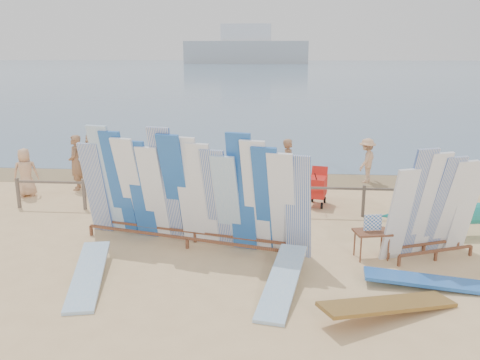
# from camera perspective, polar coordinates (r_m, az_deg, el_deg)

# --- Properties ---
(ground) EXTENTS (160.00, 160.00, 0.00)m
(ground) POSITION_cam_1_polar(r_m,az_deg,el_deg) (11.79, -3.93, -8.19)
(ground) COLOR #DDB67F
(ground) RESTS_ON ground
(ocean) EXTENTS (320.00, 240.00, 0.02)m
(ocean) POSITION_cam_1_polar(r_m,az_deg,el_deg) (138.85, 4.16, 12.39)
(ocean) COLOR slate
(ocean) RESTS_ON ground
(wet_sand_strip) EXTENTS (40.00, 2.60, 0.01)m
(wet_sand_strip) POSITION_cam_1_polar(r_m,az_deg,el_deg) (18.60, -0.62, 0.28)
(wet_sand_strip) COLOR olive
(wet_sand_strip) RESTS_ON ground
(distant_ship) EXTENTS (45.00, 8.00, 14.00)m
(distant_ship) POSITION_cam_1_polar(r_m,az_deg,el_deg) (191.26, 0.68, 14.52)
(distant_ship) COLOR #999EA3
(distant_ship) RESTS_ON ocean
(fence) EXTENTS (12.08, 0.08, 0.90)m
(fence) POSITION_cam_1_polar(r_m,az_deg,el_deg) (14.40, -2.19, -1.31)
(fence) COLOR #65574C
(fence) RESTS_ON ground
(main_surfboard_rack) EXTENTS (5.66, 2.00, 2.86)m
(main_surfboard_rack) POSITION_cam_1_polar(r_m,az_deg,el_deg) (11.87, -5.69, -1.57)
(main_surfboard_rack) COLOR brown
(main_surfboard_rack) RESTS_ON ground
(side_surfboard_rack) EXTENTS (2.29, 1.38, 2.58)m
(side_surfboard_rack) POSITION_cam_1_polar(r_m,az_deg,el_deg) (11.92, 20.90, -3.00)
(side_surfboard_rack) COLOR brown
(side_surfboard_rack) RESTS_ON ground
(vendor_table) EXTENTS (0.86, 0.69, 1.02)m
(vendor_table) POSITION_cam_1_polar(r_m,az_deg,el_deg) (11.74, 14.54, -6.95)
(vendor_table) COLOR brown
(vendor_table) RESTS_ON ground
(flat_board_c) EXTENTS (2.63, 1.77, 0.41)m
(flat_board_c) POSITION_cam_1_polar(r_m,az_deg,el_deg) (9.58, 16.30, -14.35)
(flat_board_c) COLOR brown
(flat_board_c) RESTS_ON ground
(flat_board_d) EXTENTS (2.74, 0.81, 0.22)m
(flat_board_d) POSITION_cam_1_polar(r_m,az_deg,el_deg) (10.88, 20.94, -11.15)
(flat_board_d) COLOR #235CB2
(flat_board_d) RESTS_ON ground
(flat_board_a) EXTENTS (1.13, 2.75, 0.34)m
(flat_board_a) POSITION_cam_1_polar(r_m,az_deg,el_deg) (10.83, -16.58, -10.90)
(flat_board_a) COLOR #89B6DC
(flat_board_a) RESTS_ON ground
(flat_board_b) EXTENTS (1.03, 2.74, 0.43)m
(flat_board_b) POSITION_cam_1_polar(r_m,az_deg,el_deg) (10.09, 4.80, -12.26)
(flat_board_b) COLOR #89B6DC
(flat_board_b) RESTS_ON ground
(beach_chair_left) EXTENTS (0.69, 0.71, 0.97)m
(beach_chair_left) POSITION_cam_1_polar(r_m,az_deg,el_deg) (15.27, -1.32, -1.75)
(beach_chair_left) COLOR red
(beach_chair_left) RESTS_ON ground
(beach_chair_right) EXTENTS (0.62, 0.64, 0.91)m
(beach_chair_right) POSITION_cam_1_polar(r_m,az_deg,el_deg) (15.38, 4.06, -1.73)
(beach_chair_right) COLOR red
(beach_chair_right) RESTS_ON ground
(stroller) EXTENTS (0.73, 0.92, 1.13)m
(stroller) POSITION_cam_1_polar(r_m,az_deg,el_deg) (15.35, 8.70, -1.18)
(stroller) COLOR red
(stroller) RESTS_ON ground
(beachgoer_extra_1) EXTENTS (0.54, 1.08, 1.78)m
(beachgoer_extra_1) POSITION_cam_1_polar(r_m,az_deg,el_deg) (18.18, -15.25, 2.32)
(beachgoer_extra_1) COLOR #8C6042
(beachgoer_extra_1) RESTS_ON ground
(beachgoer_7) EXTENTS (0.35, 0.63, 1.72)m
(beachgoer_7) POSITION_cam_1_polar(r_m,az_deg,el_deg) (16.85, 5.48, 1.74)
(beachgoer_7) COLOR #8C6042
(beachgoer_7) RESTS_ON ground
(beachgoer_2) EXTENTS (0.59, 0.88, 1.65)m
(beachgoer_2) POSITION_cam_1_polar(r_m,az_deg,el_deg) (15.81, -14.49, 0.38)
(beachgoer_2) COLOR beige
(beachgoer_2) RESTS_ON ground
(beachgoer_11) EXTENTS (1.29, 1.52, 1.64)m
(beachgoer_11) POSITION_cam_1_polar(r_m,az_deg,el_deg) (19.28, -16.26, 2.71)
(beachgoer_11) COLOR beige
(beachgoer_11) RESTS_ON ground
(beachgoer_1) EXTENTS (0.54, 0.75, 1.83)m
(beachgoer_1) POSITION_cam_1_polar(r_m,az_deg,el_deg) (17.67, -17.97, 1.87)
(beachgoer_1) COLOR #8C6042
(beachgoer_1) RESTS_ON ground
(beachgoer_0) EXTENTS (0.84, 0.62, 1.54)m
(beachgoer_0) POSITION_cam_1_polar(r_m,az_deg,el_deg) (17.45, -22.94, 0.80)
(beachgoer_0) COLOR tan
(beachgoer_0) RESTS_ON ground
(beachgoer_5) EXTENTS (1.58, 1.19, 1.65)m
(beachgoer_5) POSITION_cam_1_polar(r_m,az_deg,el_deg) (16.85, 0.22, 1.69)
(beachgoer_5) COLOR beige
(beachgoer_5) RESTS_ON ground
(beachgoer_6) EXTENTS (0.87, 0.76, 1.62)m
(beachgoer_6) POSITION_cam_1_polar(r_m,az_deg,el_deg) (14.84, 3.12, -0.13)
(beachgoer_6) COLOR tan
(beachgoer_6) RESTS_ON ground
(beachgoer_9) EXTENTS (0.85, 1.09, 1.57)m
(beachgoer_9) POSITION_cam_1_polar(r_m,az_deg,el_deg) (18.30, 14.04, 2.14)
(beachgoer_9) COLOR tan
(beachgoer_9) RESTS_ON ground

